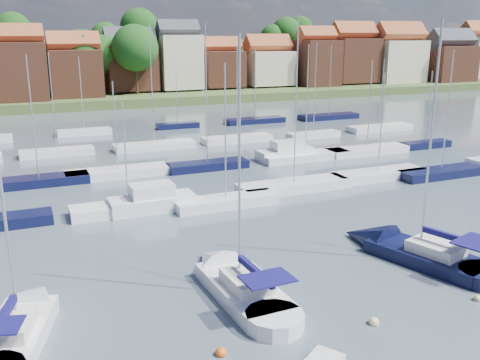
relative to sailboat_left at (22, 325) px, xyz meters
name	(u,v)px	position (x,y,z in m)	size (l,w,h in m)	color
ground	(156,156)	(15.71, 35.87, -0.36)	(260.00, 260.00, 0.00)	#425059
sailboat_left	(22,325)	(0.00, 0.00, 0.00)	(5.28, 10.20, 13.49)	white
sailboat_centre	(233,282)	(11.29, 0.43, -0.01)	(3.42, 11.39, 15.35)	white
sailboat_navy	(407,251)	(23.45, 0.11, -0.01)	(6.55, 12.12, 16.24)	black
buoy_c	(221,355)	(8.24, -5.57, -0.36)	(0.54, 0.54, 0.54)	#D85914
buoy_d	(374,324)	(16.26, -6.06, -0.36)	(0.54, 0.54, 0.54)	beige
buoy_e	(365,245)	(22.13, 2.80, -0.36)	(0.53, 0.53, 0.53)	#D85914
buoy_f	(477,300)	(23.02, -6.21, -0.36)	(0.42, 0.42, 0.42)	beige
marina_field	(183,159)	(17.62, 31.02, 0.07)	(79.62, 41.41, 15.93)	white
far_shore_town	(79,70)	(17.94, 128.54, 4.24)	(212.46, 90.00, 22.27)	#48592C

